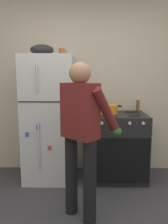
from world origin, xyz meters
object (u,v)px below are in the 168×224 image
at_px(refrigerator, 50,118).
at_px(person_cook, 82,128).
at_px(stove_range, 118,146).
at_px(mixing_bowl, 42,50).
at_px(pepper_mill, 138,106).
at_px(red_pot, 108,109).
at_px(coffee_mug, 62,52).

relative_size(refrigerator, person_cook, 1.08).
bearing_deg(stove_range, mixing_bowl, 179.44).
bearing_deg(pepper_mill, mixing_bowl, -171.60).
relative_size(stove_range, pepper_mill, 5.62).
xyz_separation_m(stove_range, red_pot, (-0.16, -0.04, 0.54)).
bearing_deg(stove_range, person_cook, -117.78).
bearing_deg(stove_range, coffee_mug, 175.64).
xyz_separation_m(coffee_mug, mixing_bowl, (-0.26, -0.05, 0.02)).
xyz_separation_m(refrigerator, person_cook, (0.48, -0.95, 0.08)).
distance_m(refrigerator, red_pot, 0.83).
distance_m(person_cook, pepper_mill, 1.40).
relative_size(coffee_mug, pepper_mill, 0.67).
xyz_separation_m(person_cook, mixing_bowl, (-0.56, 0.95, 0.85)).
bearing_deg(person_cook, red_pot, 69.56).
relative_size(stove_range, person_cook, 0.59).
height_order(red_pot, mixing_bowl, mixing_bowl).
distance_m(stove_range, person_cook, 1.17).
height_order(coffee_mug, mixing_bowl, mixing_bowl).
xyz_separation_m(stove_range, person_cook, (-0.50, -0.94, 0.49)).
distance_m(person_cook, coffee_mug, 1.33).
relative_size(person_cook, pepper_mill, 9.58).
relative_size(pepper_mill, mixing_bowl, 0.53).
height_order(stove_range, red_pot, red_pot).
bearing_deg(pepper_mill, stove_range, -144.96).
bearing_deg(pepper_mill, refrigerator, -171.07).
height_order(stove_range, person_cook, person_cook).
height_order(person_cook, pepper_mill, person_cook).
bearing_deg(coffee_mug, stove_range, -4.36).
bearing_deg(refrigerator, mixing_bowl, 179.78).
bearing_deg(mixing_bowl, person_cook, -59.64).
relative_size(stove_range, mixing_bowl, 2.96).
bearing_deg(mixing_bowl, stove_range, -0.56).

